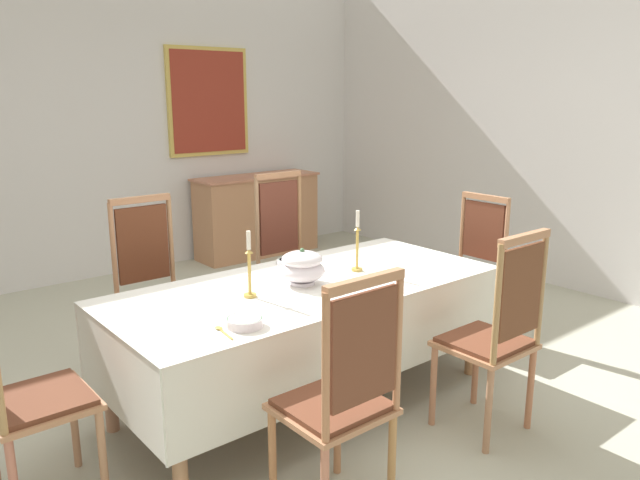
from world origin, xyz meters
TOP-DOWN VIEW (x-y plane):
  - ground at (0.00, 0.00)m, footprint 6.46×6.12m
  - back_wall at (0.00, 3.10)m, footprint 6.46×0.08m
  - right_wall at (3.27, 0.00)m, footprint 0.08×6.12m
  - dining_table at (0.00, -0.26)m, footprint 2.28×1.01m
  - tablecloth at (0.00, -0.26)m, footprint 2.30×1.03m
  - chair_south_a at (-0.53, -1.17)m, footprint 0.44×0.42m
  - chair_north_a at (-0.53, 0.65)m, footprint 0.44×0.42m
  - chair_south_b at (0.55, -1.18)m, footprint 0.44×0.42m
  - chair_north_b at (0.55, 0.65)m, footprint 0.44×0.42m
  - chair_head_west at (-1.55, -0.26)m, footprint 0.42×0.44m
  - chair_head_east at (1.54, -0.26)m, footprint 0.42×0.44m
  - soup_tureen at (-0.04, -0.26)m, footprint 0.26×0.26m
  - candlestick_west at (-0.39, -0.26)m, footprint 0.07×0.07m
  - candlestick_east at (0.39, -0.26)m, footprint 0.07×0.07m
  - bowl_near_left at (0.16, 0.12)m, footprint 0.18×0.18m
  - bowl_near_right at (-0.65, -0.61)m, footprint 0.17×0.17m
  - spoon_primary at (0.29, 0.14)m, footprint 0.06×0.17m
  - spoon_secondary at (-0.76, -0.58)m, footprint 0.04×0.18m
  - sideboard at (1.68, 2.78)m, footprint 1.44×0.48m
  - framed_painting at (1.26, 3.04)m, footprint 0.95×0.05m

SIDE VIEW (x-z plane):
  - ground at x=0.00m, z-range -0.04..0.00m
  - sideboard at x=1.68m, z-range 0.00..0.91m
  - chair_head_east at x=1.54m, z-range 0.03..1.10m
  - chair_south_a at x=-0.53m, z-range 0.02..1.14m
  - chair_south_b at x=0.55m, z-range 0.02..1.15m
  - chair_north_a at x=-0.53m, z-range 0.01..1.17m
  - tablecloth at x=0.00m, z-range 0.38..0.83m
  - chair_head_west at x=-1.55m, z-range 0.00..1.21m
  - chair_north_b at x=0.55m, z-range 0.00..1.23m
  - dining_table at x=0.00m, z-range 0.29..1.02m
  - spoon_primary at x=0.29m, z-range 0.73..0.74m
  - spoon_secondary at x=-0.76m, z-range 0.73..0.74m
  - bowl_near_left at x=0.16m, z-range 0.74..0.77m
  - bowl_near_right at x=-0.65m, z-range 0.74..0.78m
  - soup_tureen at x=-0.04m, z-range 0.73..0.94m
  - candlestick_west at x=-0.39m, z-range 0.70..1.06m
  - candlestick_east at x=0.39m, z-range 0.70..1.08m
  - back_wall at x=0.00m, z-range 0.00..3.25m
  - right_wall at x=3.27m, z-range 0.00..3.25m
  - framed_painting at x=1.26m, z-range 1.14..2.27m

